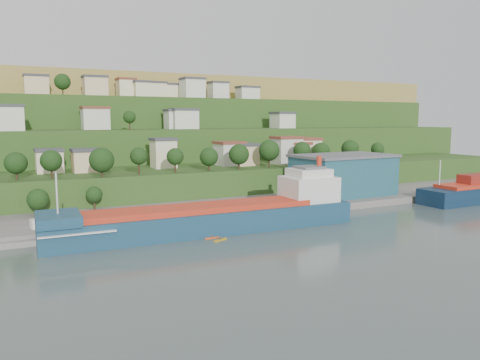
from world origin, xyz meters
TOP-DOWN VIEW (x-y plane):
  - ground at (0.00, 0.00)m, footprint 500.00×500.00m
  - quay at (20.00, 28.00)m, footprint 220.00×26.00m
  - pebble_beach at (-55.00, 22.00)m, footprint 40.00×18.00m
  - hillside at (-0.00, 168.72)m, footprint 360.00×211.21m
  - cargo_ship_near at (-12.04, 8.64)m, footprint 72.25×13.21m
  - warehouse at (40.15, 28.13)m, footprint 31.98×20.64m
  - caravan at (-47.87, 21.66)m, footprint 6.23×3.50m
  - dinghy at (-41.55, 18.07)m, footprint 4.67×2.99m
  - kayak_orange at (-15.82, 3.06)m, footprint 3.33×0.75m
  - kayak_yellow at (-14.90, 0.52)m, footprint 3.59×2.01m

SIDE VIEW (x-z plane):
  - ground at x=0.00m, z-range 0.00..0.00m
  - quay at x=20.00m, z-range -2.00..2.00m
  - pebble_beach at x=-55.00m, z-range -1.20..1.20m
  - hillside at x=0.00m, z-range -47.92..48.08m
  - kayak_orange at x=-15.82m, z-range -0.17..0.66m
  - kayak_yellow at x=-14.90m, z-range -0.19..0.72m
  - dinghy at x=-41.55m, z-range 1.20..2.07m
  - caravan at x=-47.87m, z-range 1.20..3.95m
  - cargo_ship_near at x=-12.04m, z-range -6.30..12.21m
  - warehouse at x=40.15m, z-range 2.03..14.83m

